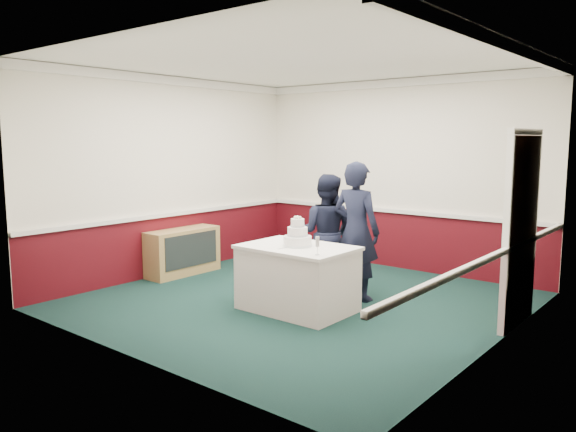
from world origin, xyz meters
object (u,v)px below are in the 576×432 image
Objects in this scene: cake_table at (297,278)px; cake_knife at (285,248)px; sideboard at (183,252)px; person_man at (326,233)px; champagne_flute at (317,243)px; person_woman at (356,231)px; wedding_cake at (297,237)px.

cake_knife is (-0.03, -0.20, 0.39)m from cake_table.
person_man is (2.24, 0.63, 0.45)m from sideboard.
person_man is (-0.76, 1.24, -0.13)m from champagne_flute.
person_woman reaches higher than champagne_flute.
cake_knife is at bearing 171.42° from champagne_flute.
cake_knife is 1.10m from person_woman.
cake_knife is 0.14× the size of person_man.
person_woman is at bearing 71.25° from wedding_cake.
cake_table is at bearing 69.84° from person_woman.
wedding_cake is 1.65× the size of cake_knife.
champagne_flute is at bearing 2.48° from cake_knife.
person_woman is (-0.21, 1.13, -0.04)m from champagne_flute.
person_man reaches higher than champagne_flute.
person_man is at bearing -13.25° from person_woman.
wedding_cake reaches higher than cake_table.
cake_table is 6.00× the size of cake_knife.
cake_table is at bearing 150.75° from champagne_flute.
wedding_cake is 0.20× the size of person_woman.
cake_knife is 0.12× the size of person_woman.
wedding_cake is (2.50, -0.34, 0.55)m from sideboard.
sideboard is 3.30× the size of wedding_cake.
sideboard is 0.91× the size of cake_table.
person_man reaches higher than cake_knife.
sideboard is at bearing 172.28° from wedding_cake.
champagne_flute is at bearing 103.03° from person_man.
cake_knife is 1.19m from person_man.
cake_table is at bearing 86.77° from person_man.
sideboard is 3.12m from champagne_flute.
champagne_flute is 0.13× the size of person_man.
person_woman reaches higher than cake_table.
cake_knife is at bearing -98.53° from cake_table.
sideboard is 2.57m from cake_knife.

